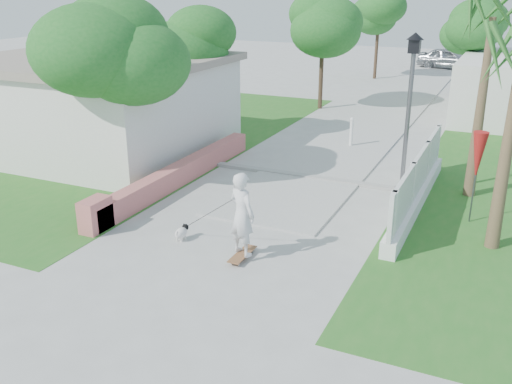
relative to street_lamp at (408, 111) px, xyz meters
The scene contains 19 objects.
ground 6.67m from the street_lamp, 117.80° to the right, with size 90.00×90.00×0.00m, color #B7B7B2.
path_strip 14.98m from the street_lamp, 101.31° to the left, with size 3.20×36.00×0.06m, color #B7B7B2.
curb 3.78m from the street_lamp, behind, with size 6.50×0.25×0.10m, color #999993.
grass_left 10.49m from the street_lamp, 165.83° to the left, with size 8.00×20.00×0.01m, color #276A21.
pink_wall 6.83m from the street_lamp, 162.57° to the right, with size 0.45×8.20×0.80m.
house_left 10.94m from the street_lamp, behind, with size 8.40×7.40×3.23m.
lattice_fence 2.01m from the street_lamp, 44.82° to the right, with size 0.35×7.00×1.50m.
street_lamp is the anchor object (origin of this frame).
bollard 5.56m from the street_lamp, 120.96° to the left, with size 0.14×0.14×1.09m.
patio_umbrella 2.27m from the street_lamp, 27.76° to the right, with size 0.36×0.36×2.30m.
tree_left_near 7.92m from the street_lamp, 161.15° to the right, with size 3.60×3.60×5.28m.
tree_left_mid 8.96m from the street_lamp, 160.42° to the left, with size 3.20×3.20×4.85m.
tree_path_left 12.10m from the street_lamp, 119.30° to the left, with size 3.40×3.40×5.23m.
tree_path_right 14.52m from the street_lamp, 88.74° to the left, with size 3.00×3.00×4.79m.
tree_path_far 21.30m from the street_lamp, 105.50° to the left, with size 3.20×3.20×5.17m.
palm_far 2.85m from the street_lamp, 30.47° to the left, with size 1.80×1.80×5.30m.
skateboarder 6.00m from the street_lamp, 119.42° to the right, with size 2.08×0.99×1.95m.
dog 6.74m from the street_lamp, 129.62° to the right, with size 0.24×0.52×0.36m.
parked_car 26.81m from the street_lamp, 94.40° to the left, with size 1.69×4.19×1.43m, color #B0B2B8.
Camera 1 is at (5.43, -9.61, 5.60)m, focal length 40.00 mm.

